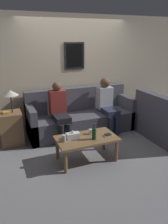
{
  "coord_description": "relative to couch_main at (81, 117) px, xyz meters",
  "views": [
    {
      "loc": [
        -1.76,
        -3.92,
        2.1
      ],
      "look_at": [
        -0.2,
        -0.15,
        0.7
      ],
      "focal_mm": 35.0,
      "sensor_mm": 36.0,
      "label": 1
    }
  ],
  "objects": [
    {
      "name": "coffee_table",
      "position": [
        -0.39,
        -1.24,
        0.04
      ],
      "size": [
        1.06,
        0.6,
        0.44
      ],
      "color": "olive",
      "rests_on": "ground_plane"
    },
    {
      "name": "soda_can",
      "position": [
        -0.8,
        -1.25,
        0.16
      ],
      "size": [
        0.07,
        0.07,
        0.12
      ],
      "color": "#BCBCC1",
      "rests_on": "coffee_table"
    },
    {
      "name": "drinking_glass",
      "position": [
        -0.27,
        -1.14,
        0.14
      ],
      "size": [
        0.08,
        0.08,
        0.09
      ],
      "color": "silver",
      "rests_on": "coffee_table"
    },
    {
      "name": "side_table_with_lamp",
      "position": [
        -1.56,
        -0.07,
        0.05
      ],
      "size": [
        0.44,
        0.44,
        1.13
      ],
      "color": "olive",
      "rests_on": "ground_plane"
    },
    {
      "name": "person_left",
      "position": [
        -0.56,
        -0.18,
        0.31
      ],
      "size": [
        0.34,
        0.66,
        1.22
      ],
      "color": "black",
      "rests_on": "ground_plane"
    },
    {
      "name": "couch_side",
      "position": [
        1.53,
        -1.08,
        0.0
      ],
      "size": [
        0.82,
        1.32,
        0.99
      ],
      "rotation": [
        0.0,
        0.0,
        1.57
      ],
      "color": "#4C4C56",
      "rests_on": "ground_plane"
    },
    {
      "name": "person_right",
      "position": [
        0.58,
        -0.18,
        0.33
      ],
      "size": [
        0.34,
        0.66,
        1.23
      ],
      "color": "#2D334C",
      "rests_on": "ground_plane"
    },
    {
      "name": "book_stack",
      "position": [
        -0.02,
        -1.33,
        0.12
      ],
      "size": [
        0.16,
        0.1,
        0.04
      ],
      "color": "beige",
      "rests_on": "coffee_table"
    },
    {
      "name": "wall_back",
      "position": [
        0.0,
        0.43,
        0.96
      ],
      "size": [
        9.0,
        0.08,
        2.6
      ],
      "color": "beige",
      "rests_on": "ground_plane"
    },
    {
      "name": "wine_bottle",
      "position": [
        -0.3,
        -1.35,
        0.21
      ],
      "size": [
        0.08,
        0.08,
        0.29
      ],
      "color": "#19421E",
      "rests_on": "coffee_table"
    },
    {
      "name": "couch_main",
      "position": [
        0.0,
        0.0,
        0.0
      ],
      "size": [
        2.44,
        0.82,
        0.99
      ],
      "color": "#4C4C56",
      "rests_on": "ground_plane"
    },
    {
      "name": "ground_plane",
      "position": [
        0.0,
        -0.5,
        -0.34
      ],
      "size": [
        16.0,
        16.0,
        0.0
      ],
      "primitive_type": "plane",
      "color": "gray"
    },
    {
      "name": "tissue_box",
      "position": [
        -0.62,
        -1.18,
        0.15
      ],
      "size": [
        0.23,
        0.12,
        0.15
      ],
      "color": "silver",
      "rests_on": "coffee_table"
    }
  ]
}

